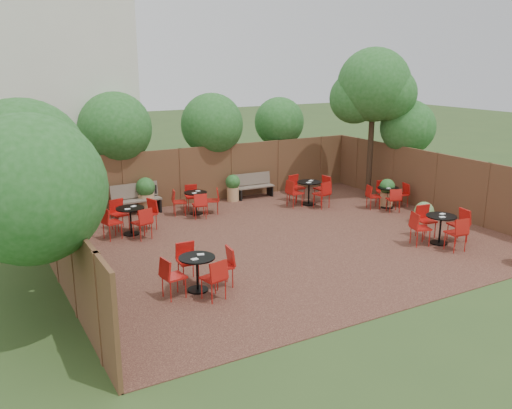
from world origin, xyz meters
TOP-DOWN VIEW (x-y plane):
  - ground at (0.00, 0.00)m, footprint 80.00×80.00m
  - courtyard_paving at (0.00, 0.00)m, footprint 12.00×10.00m
  - fence_back at (0.00, 5.00)m, footprint 12.00×0.08m
  - fence_left at (-6.00, 0.00)m, footprint 0.08×10.00m
  - fence_right at (6.00, 0.00)m, footprint 0.08×10.00m
  - neighbour_building at (-4.50, 8.00)m, footprint 5.00×4.00m
  - overhang_foliage at (-3.27, 2.13)m, footprint 15.61×10.73m
  - courtyard_tree at (5.39, 2.57)m, footprint 2.75×2.65m
  - park_bench_left at (-2.75, 4.63)m, footprint 1.62×0.58m
  - park_bench_right at (1.69, 4.62)m, footprint 1.46×0.53m
  - bistro_tables at (0.47, 0.85)m, footprint 10.13×7.68m
  - planters at (-0.85, 3.87)m, footprint 10.72×4.03m
  - low_shrubs at (4.75, -3.30)m, footprint 1.89×4.48m

SIDE VIEW (x-z plane):
  - ground at x=0.00m, z-range 0.00..0.00m
  - courtyard_paving at x=0.00m, z-range 0.00..0.02m
  - low_shrubs at x=4.75m, z-range -0.01..0.68m
  - bistro_tables at x=0.47m, z-range 0.00..0.95m
  - park_bench_right at x=1.69m, z-range 0.03..0.92m
  - park_bench_left at x=-2.75m, z-range 0.03..1.03m
  - planters at x=-0.85m, z-range 0.01..1.16m
  - fence_back at x=0.00m, z-range 0.00..2.00m
  - fence_left at x=-6.00m, z-range 0.00..2.00m
  - fence_right at x=6.00m, z-range 0.00..2.00m
  - overhang_foliage at x=-3.27m, z-range 1.36..4.10m
  - courtyard_tree at x=5.39m, z-range 1.24..6.61m
  - neighbour_building at x=-4.50m, z-range 0.00..8.00m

